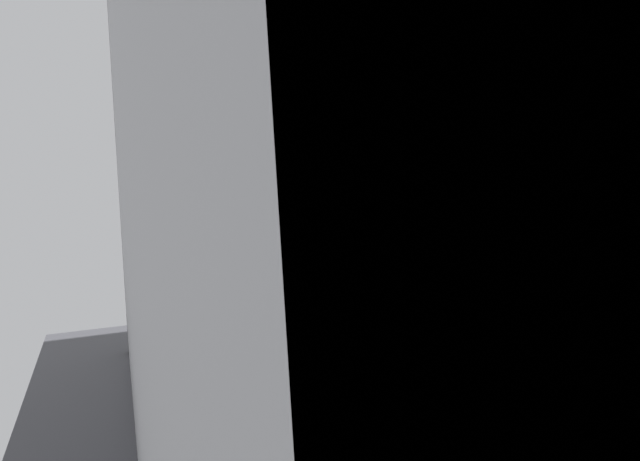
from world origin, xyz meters
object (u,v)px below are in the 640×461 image
(vanity_sink_left, at_px, (239,302))
(toilet, at_px, (351,290))
(folded_hand_towel, at_px, (237,256))
(toothbrush_cup, at_px, (199,246))
(soap_dispenser, at_px, (267,237))

(vanity_sink_left, height_order, toilet, toilet)
(toilet, bearing_deg, folded_hand_towel, -171.43)
(toothbrush_cup, distance_m, folded_hand_towel, 0.37)
(vanity_sink_left, relative_size, toothbrush_cup, 3.52)
(toilet, relative_size, soap_dispenser, 5.15)
(toothbrush_cup, xyz_separation_m, folded_hand_towel, (0.21, -0.30, -0.03))
(toilet, height_order, toothbrush_cup, toilet)
(vanity_sink_left, bearing_deg, toothbrush_cup, 147.25)
(vanity_sink_left, distance_m, folded_hand_towel, 0.39)
(toothbrush_cup, distance_m, soap_dispenser, 0.51)
(toothbrush_cup, relative_size, soap_dispenser, 1.05)
(vanity_sink_left, relative_size, folded_hand_towel, 3.28)
(vanity_sink_left, bearing_deg, toilet, -0.01)
(soap_dispenser, relative_size, folded_hand_towel, 0.88)
(vanity_sink_left, bearing_deg, soap_dispenser, 33.33)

